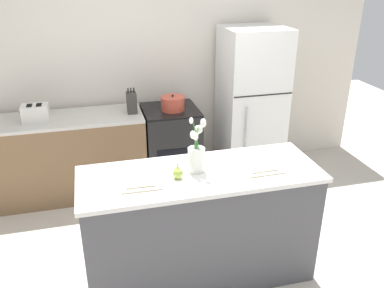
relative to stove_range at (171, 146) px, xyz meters
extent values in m
plane|color=beige|center=(-0.10, -1.60, -0.45)|extent=(10.00, 10.00, 0.00)
cube|color=silver|center=(-0.10, 0.40, 0.90)|extent=(5.20, 0.08, 2.70)
cube|color=#4C4C51|center=(-0.10, -1.60, 0.01)|extent=(1.76, 0.62, 0.92)
cube|color=silver|center=(-0.10, -1.60, 0.49)|extent=(1.80, 0.66, 0.03)
cube|color=brown|center=(-1.16, 0.00, -0.01)|extent=(1.68, 0.60, 0.87)
cube|color=beige|center=(-1.16, 0.00, 0.44)|extent=(1.68, 0.60, 0.03)
cube|color=black|center=(0.00, 0.00, -0.01)|extent=(0.60, 0.60, 0.88)
cube|color=black|center=(0.00, 0.00, 0.44)|extent=(0.60, 0.60, 0.02)
cube|color=black|center=(0.00, -0.30, -0.05)|extent=(0.42, 0.01, 0.29)
cube|color=white|center=(0.95, 0.00, 0.42)|extent=(0.68, 0.64, 1.74)
cube|color=black|center=(0.95, -0.32, 0.63)|extent=(0.67, 0.01, 0.01)
cylinder|color=#B2B5B7|center=(0.76, -0.34, 0.14)|extent=(0.02, 0.02, 0.76)
cylinder|color=silver|center=(-0.12, -1.57, 0.60)|extent=(0.13, 0.13, 0.19)
cylinder|color=#3D8438|center=(-0.11, -1.57, 0.69)|extent=(0.04, 0.01, 0.27)
ellipsoid|color=white|center=(-0.10, -1.58, 0.84)|extent=(0.04, 0.04, 0.06)
cylinder|color=#3D8438|center=(-0.12, -1.56, 0.68)|extent=(0.02, 0.03, 0.25)
ellipsoid|color=white|center=(-0.11, -1.55, 0.82)|extent=(0.05, 0.05, 0.07)
cylinder|color=#3D8438|center=(-0.13, -1.55, 0.71)|extent=(0.03, 0.10, 0.31)
ellipsoid|color=white|center=(-0.14, -1.50, 0.88)|extent=(0.03, 0.03, 0.05)
cylinder|color=#3D8438|center=(-0.14, -1.57, 0.67)|extent=(0.04, 0.01, 0.23)
ellipsoid|color=white|center=(-0.15, -1.58, 0.80)|extent=(0.04, 0.04, 0.06)
cylinder|color=#3D8438|center=(-0.13, -1.59, 0.67)|extent=(0.03, 0.06, 0.23)
ellipsoid|color=white|center=(-0.14, -1.62, 0.80)|extent=(0.04, 0.04, 0.06)
cylinder|color=#3D8438|center=(-0.11, -1.58, 0.72)|extent=(0.06, 0.07, 0.33)
ellipsoid|color=white|center=(-0.09, -1.62, 0.90)|extent=(0.04, 0.04, 0.07)
ellipsoid|color=#9EBC47|center=(-0.28, -1.65, 0.55)|extent=(0.07, 0.07, 0.09)
cone|color=#9EBC47|center=(-0.28, -1.65, 0.60)|extent=(0.04, 0.04, 0.03)
cylinder|color=brown|center=(-0.28, -1.65, 0.62)|extent=(0.01, 0.01, 0.02)
cube|color=beige|center=(-0.55, -1.64, 0.51)|extent=(0.29, 0.29, 0.01)
cube|color=silver|center=(-0.55, -1.64, 0.52)|extent=(0.21, 0.21, 0.01)
cube|color=beige|center=(0.35, -1.64, 0.51)|extent=(0.29, 0.29, 0.01)
cube|color=silver|center=(0.35, -1.64, 0.52)|extent=(0.21, 0.21, 0.01)
cube|color=silver|center=(-1.39, -0.04, 0.54)|extent=(0.26, 0.18, 0.17)
cube|color=black|center=(-1.43, -0.04, 0.62)|extent=(0.05, 0.11, 0.01)
cube|color=black|center=(-1.34, -0.04, 0.62)|extent=(0.05, 0.11, 0.01)
cube|color=black|center=(-1.53, -0.04, 0.56)|extent=(0.02, 0.02, 0.02)
cylinder|color=#CC4C38|center=(0.02, -0.05, 0.52)|extent=(0.25, 0.25, 0.14)
cylinder|color=#CC4C38|center=(0.02, -0.05, 0.60)|extent=(0.26, 0.26, 0.01)
sphere|color=black|center=(0.02, -0.05, 0.61)|extent=(0.02, 0.02, 0.02)
cube|color=#3D3833|center=(-0.42, -0.02, 0.56)|extent=(0.10, 0.14, 0.22)
cylinder|color=black|center=(-0.45, -0.02, 0.70)|extent=(0.01, 0.01, 0.05)
cylinder|color=black|center=(-0.42, -0.02, 0.70)|extent=(0.01, 0.01, 0.05)
cylinder|color=black|center=(-0.39, -0.02, 0.70)|extent=(0.01, 0.01, 0.05)
camera|label=1|loc=(-0.82, -4.15, 1.93)|focal=38.00mm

